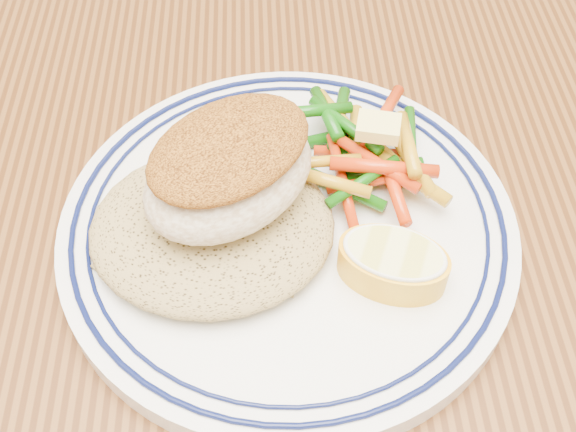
{
  "coord_description": "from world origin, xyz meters",
  "views": [
    {
      "loc": [
        -0.01,
        -0.29,
        1.07
      ],
      "look_at": [
        0.0,
        -0.05,
        0.77
      ],
      "focal_mm": 45.0,
      "sensor_mm": 36.0,
      "label": 1
    }
  ],
  "objects_px": {
    "plate": "(288,228)",
    "vegetable_pile": "(366,152)",
    "fish_fillet": "(229,169)",
    "rice_pilaf": "(212,224)",
    "lemon_wedge": "(393,262)",
    "dining_table": "(279,269)"
  },
  "relations": [
    {
      "from": "plate",
      "to": "vegetable_pile",
      "type": "relative_size",
      "value": 2.3
    },
    {
      "from": "dining_table",
      "to": "lemon_wedge",
      "type": "xyz_separation_m",
      "value": [
        0.05,
        -0.08,
        0.12
      ]
    },
    {
      "from": "plate",
      "to": "fish_fillet",
      "type": "relative_size",
      "value": 2.13
    },
    {
      "from": "vegetable_pile",
      "to": "lemon_wedge",
      "type": "height_order",
      "value": "vegetable_pile"
    },
    {
      "from": "dining_table",
      "to": "plate",
      "type": "height_order",
      "value": "plate"
    },
    {
      "from": "fish_fillet",
      "to": "plate",
      "type": "bearing_deg",
      "value": -3.12
    },
    {
      "from": "rice_pilaf",
      "to": "vegetable_pile",
      "type": "bearing_deg",
      "value": 28.2
    },
    {
      "from": "fish_fillet",
      "to": "vegetable_pile",
      "type": "distance_m",
      "value": 0.09
    },
    {
      "from": "fish_fillet",
      "to": "vegetable_pile",
      "type": "xyz_separation_m",
      "value": [
        0.07,
        0.04,
        -0.03
      ]
    },
    {
      "from": "plate",
      "to": "lemon_wedge",
      "type": "height_order",
      "value": "lemon_wedge"
    },
    {
      "from": "rice_pilaf",
      "to": "fish_fillet",
      "type": "relative_size",
      "value": 1.1
    },
    {
      "from": "dining_table",
      "to": "rice_pilaf",
      "type": "bearing_deg",
      "value": -122.59
    },
    {
      "from": "dining_table",
      "to": "fish_fillet",
      "type": "relative_size",
      "value": 12.98
    },
    {
      "from": "plate",
      "to": "lemon_wedge",
      "type": "xyz_separation_m",
      "value": [
        0.05,
        -0.04,
        0.02
      ]
    },
    {
      "from": "dining_table",
      "to": "lemon_wedge",
      "type": "bearing_deg",
      "value": -56.85
    },
    {
      "from": "lemon_wedge",
      "to": "fish_fillet",
      "type": "bearing_deg",
      "value": 153.8
    },
    {
      "from": "lemon_wedge",
      "to": "dining_table",
      "type": "bearing_deg",
      "value": 123.15
    },
    {
      "from": "dining_table",
      "to": "plate",
      "type": "xyz_separation_m",
      "value": [
        0.0,
        -0.05,
        0.11
      ]
    },
    {
      "from": "fish_fillet",
      "to": "vegetable_pile",
      "type": "bearing_deg",
      "value": 25.29
    },
    {
      "from": "plate",
      "to": "vegetable_pile",
      "type": "height_order",
      "value": "vegetable_pile"
    },
    {
      "from": "dining_table",
      "to": "fish_fillet",
      "type": "bearing_deg",
      "value": -118.67
    },
    {
      "from": "rice_pilaf",
      "to": "lemon_wedge",
      "type": "distance_m",
      "value": 0.09
    }
  ]
}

